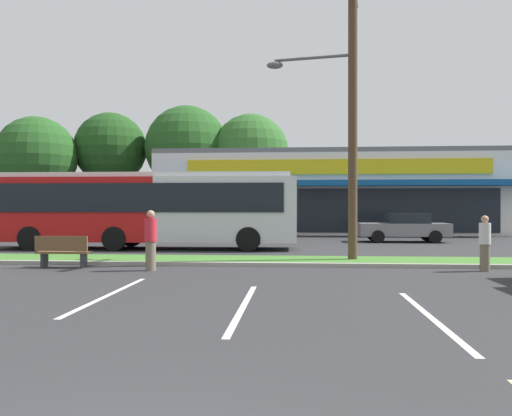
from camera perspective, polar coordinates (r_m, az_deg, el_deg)
grass_median at (r=17.46m, az=-0.20°, el=-5.64°), size 56.00×2.20×0.12m
curb_lip at (r=16.25m, az=-0.56°, el=-6.08°), size 56.00×0.24×0.12m
parking_stripe_0 at (r=11.51m, az=-15.50°, el=-8.96°), size 0.12×4.80×0.01m
parking_stripe_1 at (r=9.85m, az=-1.39°, el=-10.52°), size 0.12×4.80×0.01m
parking_stripe_2 at (r=9.39m, az=18.23°, el=-11.05°), size 0.12×4.80×0.01m
storefront_building at (r=38.57m, az=8.10°, el=1.58°), size 23.56×11.68×5.54m
tree_far_left at (r=52.96m, az=-22.52°, el=5.10°), size 7.37×7.37×10.08m
tree_left at (r=53.78m, az=-15.36°, el=6.16°), size 6.97×6.97×10.93m
tree_mid_left at (r=51.43m, az=-7.44°, el=6.46°), size 7.95×7.95×11.43m
tree_mid at (r=50.25m, az=-0.57°, el=6.04°), size 7.13×7.13×10.53m
utility_pole at (r=17.79m, az=9.86°, el=10.53°), size 3.13×2.38×9.37m
city_bus at (r=23.34m, az=-11.77°, el=0.02°), size 13.07×2.81×3.25m
bus_stop_bench at (r=16.87m, az=-20.03°, el=-4.34°), size 1.60×0.45×0.95m
car_1 at (r=28.24m, az=15.61°, el=-2.00°), size 4.51×1.96×1.48m
car_2 at (r=33.01m, az=-25.65°, el=-1.68°), size 4.55×1.93×1.50m
car_3 at (r=29.18m, az=-14.94°, el=-1.88°), size 4.75×1.92×1.50m
pedestrian_near_bench at (r=16.29m, az=23.37°, el=-3.49°), size 0.32×0.32×1.57m
pedestrian_by_pole at (r=15.41m, az=-11.24°, el=-3.42°), size 0.35×0.35×1.72m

